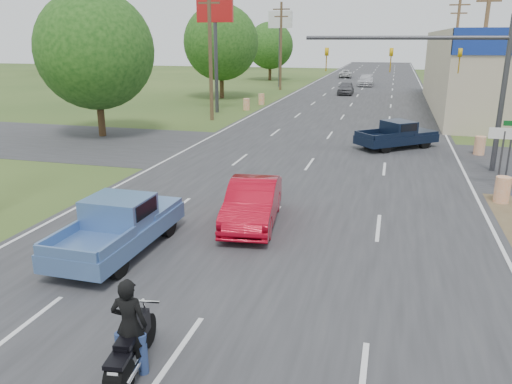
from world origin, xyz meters
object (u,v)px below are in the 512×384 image
(distant_car_silver, at_px, (366,80))
(blue_pickup, at_px, (121,224))
(navy_pickup, at_px, (398,135))
(motorcycle, at_px, (130,352))
(distant_car_grey, at_px, (346,88))
(distant_car_white, at_px, (346,74))
(red_convertible, at_px, (252,203))
(rider, at_px, (130,330))

(distant_car_silver, bearing_deg, blue_pickup, -94.02)
(navy_pickup, xyz_separation_m, distant_car_silver, (-4.05, 39.10, -0.06))
(motorcycle, distance_m, distant_car_grey, 49.92)
(motorcycle, relative_size, distant_car_white, 0.51)
(motorcycle, xyz_separation_m, blue_pickup, (-3.07, 5.06, 0.34))
(motorcycle, distance_m, distant_car_silver, 61.10)
(red_convertible, distance_m, rider, 8.10)
(motorcycle, xyz_separation_m, rider, (-0.01, 0.06, 0.42))
(motorcycle, distance_m, blue_pickup, 5.93)
(blue_pickup, bearing_deg, motorcycle, -58.14)
(distant_car_grey, xyz_separation_m, distant_car_silver, (1.53, 11.19, 0.02))
(blue_pickup, distance_m, distant_car_silver, 56.16)
(distant_car_white, bearing_deg, distant_car_silver, 102.13)
(rider, xyz_separation_m, blue_pickup, (-3.06, 5.01, -0.08))
(motorcycle, relative_size, blue_pickup, 0.44)
(distant_car_silver, bearing_deg, navy_pickup, -84.28)
(motorcycle, height_order, rider, rider)
(red_convertible, bearing_deg, distant_car_silver, 81.98)
(rider, relative_size, blue_pickup, 0.37)
(distant_car_silver, relative_size, distant_car_white, 1.14)
(motorcycle, distance_m, distant_car_white, 75.02)
(rider, bearing_deg, motorcycle, 90.00)
(rider, distance_m, distant_car_silver, 61.05)
(navy_pickup, distance_m, distant_car_silver, 39.31)
(red_convertible, xyz_separation_m, distant_car_silver, (0.64, 52.95, -0.02))
(rider, relative_size, distant_car_grey, 0.44)
(distant_car_silver, bearing_deg, motorcycle, -90.83)
(navy_pickup, bearing_deg, motorcycle, -52.95)
(red_convertible, bearing_deg, blue_pickup, -142.55)
(blue_pickup, relative_size, distant_car_silver, 1.00)
(rider, height_order, navy_pickup, rider)
(blue_pickup, relative_size, distant_car_grey, 1.21)
(distant_car_grey, bearing_deg, navy_pickup, -79.52)
(red_convertible, distance_m, distant_car_white, 66.88)
(blue_pickup, xyz_separation_m, distant_car_white, (-0.21, 69.88, -0.23))
(rider, relative_size, distant_car_silver, 0.37)
(blue_pickup, bearing_deg, navy_pickup, 65.93)
(red_convertible, relative_size, distant_car_silver, 0.90)
(rider, relative_size, navy_pickup, 0.39)
(red_convertible, bearing_deg, distant_car_grey, 83.90)
(red_convertible, bearing_deg, distant_car_white, 85.52)
(red_convertible, bearing_deg, rider, -97.69)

